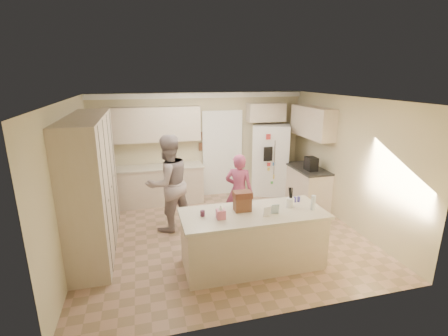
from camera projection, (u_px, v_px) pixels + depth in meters
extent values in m
cube|color=#A47E67|center=(224.00, 235.00, 6.32)|extent=(5.20, 4.60, 0.02)
cube|color=white|center=(223.00, 98.00, 5.59)|extent=(5.20, 4.60, 0.02)
cube|color=beige|center=(201.00, 146.00, 8.10)|extent=(5.20, 0.02, 2.60)
cube|color=beige|center=(272.00, 225.00, 3.81)|extent=(5.20, 0.02, 2.60)
cube|color=beige|center=(70.00, 182.00, 5.33)|extent=(0.02, 4.60, 2.60)
cube|color=beige|center=(348.00, 162.00, 6.58)|extent=(0.02, 4.60, 2.60)
cube|color=white|center=(200.00, 95.00, 7.72)|extent=(5.20, 0.08, 0.12)
cube|color=beige|center=(92.00, 184.00, 5.62)|extent=(0.60, 2.60, 2.35)
cube|color=beige|center=(156.00, 186.00, 7.78)|extent=(2.20, 0.60, 0.88)
cube|color=beige|center=(155.00, 167.00, 7.64)|extent=(2.24, 0.63, 0.04)
cube|color=beige|center=(153.00, 124.00, 7.49)|extent=(2.20, 0.35, 0.80)
cube|color=black|center=(222.00, 154.00, 8.28)|extent=(0.90, 0.06, 2.10)
cube|color=white|center=(222.00, 155.00, 8.25)|extent=(1.02, 0.03, 2.22)
cube|color=brown|center=(201.00, 136.00, 8.00)|extent=(0.15, 0.02, 0.20)
cube|color=brown|center=(202.00, 147.00, 8.08)|extent=(0.15, 0.02, 0.20)
cube|color=white|center=(270.00, 160.00, 8.34)|extent=(1.10, 0.99, 1.80)
cube|color=gray|center=(276.00, 163.00, 8.01)|extent=(0.02, 0.02, 1.78)
cube|color=black|center=(268.00, 154.00, 7.87)|extent=(0.22, 0.03, 0.35)
cylinder|color=silver|center=(274.00, 158.00, 7.94)|extent=(0.02, 0.02, 0.85)
cylinder|color=silver|center=(278.00, 157.00, 7.96)|extent=(0.02, 0.02, 0.85)
cube|color=beige|center=(266.00, 112.00, 8.11)|extent=(0.95, 0.35, 0.45)
cube|color=beige|center=(307.00, 187.00, 7.68)|extent=(0.60, 1.20, 0.88)
cube|color=#2D2B28|center=(308.00, 169.00, 7.55)|extent=(0.63, 1.24, 0.04)
cube|color=beige|center=(312.00, 122.00, 7.48)|extent=(0.35, 1.50, 0.70)
cube|color=black|center=(311.00, 164.00, 7.31)|extent=(0.22, 0.28, 0.30)
cube|color=beige|center=(253.00, 240.00, 5.22)|extent=(2.20, 0.90, 0.88)
cube|color=beige|center=(253.00, 214.00, 5.09)|extent=(2.28, 0.96, 0.05)
cylinder|color=white|center=(290.00, 203.00, 5.27)|extent=(0.13, 0.13, 0.15)
cube|color=#C96382|center=(221.00, 214.00, 4.84)|extent=(0.13, 0.13, 0.14)
cone|color=white|center=(221.00, 207.00, 4.81)|extent=(0.08, 0.08, 0.08)
cube|color=brown|center=(242.00, 204.00, 5.11)|extent=(0.26, 0.18, 0.22)
cube|color=#592D1E|center=(243.00, 195.00, 5.07)|extent=(0.28, 0.20, 0.10)
cylinder|color=#59263F|center=(203.00, 213.00, 4.92)|extent=(0.07, 0.07, 0.09)
cube|color=white|center=(267.00, 211.00, 4.91)|extent=(0.12, 0.06, 0.16)
cube|color=silver|center=(275.00, 209.00, 4.99)|extent=(0.12, 0.05, 0.16)
cylinder|color=silver|center=(313.00, 203.00, 5.14)|extent=(0.07, 0.07, 0.24)
cylinder|color=#393598|center=(295.00, 200.00, 5.47)|extent=(0.05, 0.05, 0.09)
cylinder|color=#393598|center=(299.00, 199.00, 5.49)|extent=(0.05, 0.05, 0.09)
imported|color=#9C9694|center=(168.00, 183.00, 6.32)|extent=(1.16, 1.06, 1.92)
imported|color=#A13F5D|center=(239.00, 191.00, 6.50)|extent=(0.66, 0.59, 1.52)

